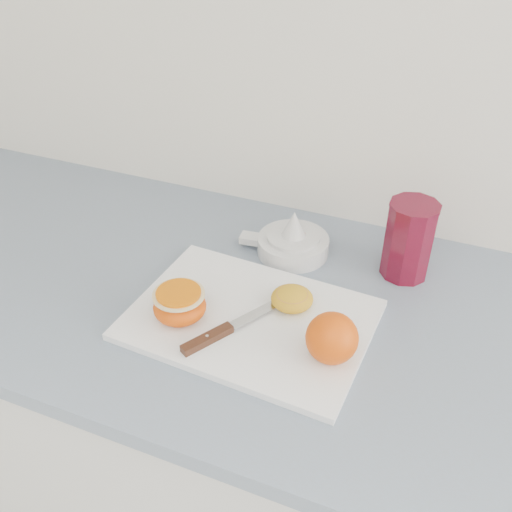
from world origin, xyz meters
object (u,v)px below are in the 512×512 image
object	(u,v)px
half_orange	(180,305)
citrus_juicer	(292,242)
counter	(299,470)
cutting_board	(250,320)
red_tumbler	(408,242)

from	to	relation	value
half_orange	citrus_juicer	distance (m)	0.27
half_orange	counter	bearing A→B (deg)	29.64
citrus_juicer	cutting_board	bearing A→B (deg)	-89.67
citrus_juicer	half_orange	bearing A→B (deg)	-111.75
half_orange	red_tumbler	distance (m)	0.41
counter	citrus_juicer	world-z (taller)	citrus_juicer
half_orange	red_tumbler	world-z (taller)	red_tumbler
cutting_board	half_orange	world-z (taller)	half_orange
red_tumbler	half_orange	bearing A→B (deg)	-138.76
cutting_board	citrus_juicer	world-z (taller)	citrus_juicer
cutting_board	half_orange	size ratio (longest dim) A/B	4.48
counter	red_tumbler	xyz separation A→B (m)	(0.12, 0.16, 0.51)
counter	citrus_juicer	bearing A→B (deg)	120.11
counter	citrus_juicer	size ratio (longest dim) A/B	15.43
citrus_juicer	red_tumbler	size ratio (longest dim) A/B	1.19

